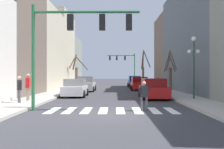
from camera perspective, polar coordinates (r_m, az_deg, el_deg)
The scene contains 18 objects.
ground_plane at distance 12.55m, azimuth -0.11°, elevation -8.73°, with size 240.00×240.00×0.00m, color #38383D.
building_row_left at distance 34.09m, azimuth -16.73°, elevation 5.21°, with size 6.00×50.08×12.14m.
building_row_right at distance 29.23m, azimuth 20.30°, elevation 6.05°, with size 6.00×38.77×11.70m.
crosswalk_stripes at distance 14.00m, azimuth -0.03°, elevation -7.82°, with size 6.75×2.60×0.01m.
traffic_signal_near at distance 14.21m, azimuth -8.33°, elevation 9.04°, with size 5.75×0.28×5.63m.
traffic_signal_far at distance 53.29m, azimuth 2.74°, elevation 2.82°, with size 5.66×0.28×6.28m.
street_lamp_right_corner at distance 20.17m, azimuth 17.39°, elevation 4.14°, with size 0.95×0.36×4.58m.
car_parked_right_near at distance 41.28m, azimuth 4.92°, elevation -1.60°, with size 2.11×4.87×1.74m.
car_at_intersection at distance 21.30m, azimuth 9.01°, elevation -3.13°, with size 2.10×4.89×1.62m.
car_driving_away_lane at distance 30.65m, azimuth -5.73°, elevation -2.13°, with size 2.19×4.77×1.72m.
car_parked_left_far at distance 23.02m, azimuth -8.03°, elevation -2.99°, with size 2.04×4.17×1.55m.
car_parked_right_far at distance 32.79m, azimuth 5.95°, elevation -2.05°, with size 2.21×4.56×1.66m.
pedestrian_on_right_sidewalk at distance 17.41m, azimuth -19.53°, elevation -2.56°, with size 0.46×0.65×1.67m.
pedestrian_on_left_sidewalk at distance 18.77m, azimuth -17.82°, elevation -2.09°, with size 0.27×0.79×1.83m.
pedestrian_crossing_street at distance 13.82m, azimuth 7.00°, elevation -4.11°, with size 0.66×0.31×1.55m.
street_tree_left_far at distance 39.87m, azimuth -7.76°, elevation 0.74°, with size 2.84×1.94×4.93m.
street_tree_left_near at distance 46.95m, azimuth 6.89°, elevation 1.33°, with size 1.64×2.58×6.25m.
street_tree_right_near at distance 26.03m, azimuth 12.56°, elevation -0.00°, with size 1.46×1.50×4.18m.
Camera 1 is at (0.15, -12.41, 1.88)m, focal length 42.00 mm.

